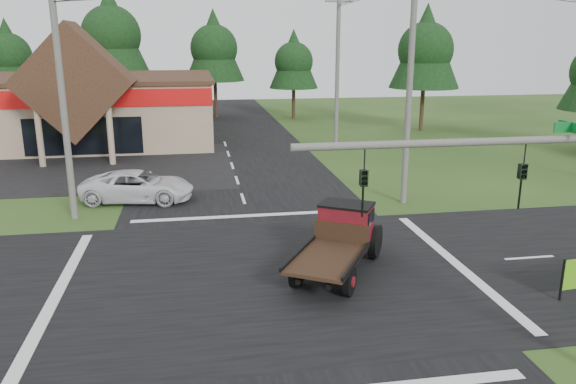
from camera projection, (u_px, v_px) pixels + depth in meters
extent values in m
plane|color=#254017|center=(268.00, 276.00, 19.71)|extent=(120.00, 120.00, 0.00)
cube|color=black|center=(268.00, 276.00, 19.70)|extent=(12.00, 120.00, 0.02)
cube|color=black|center=(268.00, 276.00, 19.70)|extent=(120.00, 12.00, 0.02)
cube|color=black|center=(10.00, 170.00, 35.55)|extent=(28.00, 14.00, 0.02)
cube|color=tan|center=(22.00, 111.00, 45.04)|extent=(30.00, 15.00, 5.00)
cube|color=#352515|center=(17.00, 78.00, 44.37)|extent=(30.40, 15.40, 0.30)
cube|color=#352515|center=(75.00, 82.00, 37.17)|extent=(7.78, 4.00, 7.78)
cylinder|color=tan|center=(40.00, 136.00, 36.07)|extent=(0.40, 0.40, 4.00)
cylinder|color=tan|center=(110.00, 135.00, 36.78)|extent=(0.40, 0.40, 4.00)
cube|color=black|center=(84.00, 136.00, 39.11)|extent=(8.00, 0.08, 2.60)
cylinder|color=#595651|center=(482.00, 142.00, 11.55)|extent=(8.00, 0.16, 0.16)
imported|color=black|center=(521.00, 187.00, 11.97)|extent=(0.16, 0.20, 1.00)
imported|color=black|center=(363.00, 194.00, 11.41)|extent=(0.16, 0.20, 1.00)
cube|color=#0C6626|center=(571.00, 127.00, 11.80)|extent=(0.80, 0.04, 0.22)
cylinder|color=#595651|center=(63.00, 105.00, 24.66)|extent=(0.30, 0.30, 10.50)
cylinder|color=#595651|center=(409.00, 88.00, 27.08)|extent=(0.30, 0.30, 11.50)
cylinder|color=#595651|center=(337.00, 74.00, 40.44)|extent=(0.30, 0.30, 11.20)
cube|color=#595651|center=(339.00, 1.00, 39.13)|extent=(2.00, 0.12, 0.12)
cylinder|color=#332316|center=(14.00, 104.00, 56.02)|extent=(0.36, 0.36, 3.50)
cone|color=black|center=(8.00, 52.00, 54.69)|extent=(5.60, 5.60, 6.60)
sphere|color=black|center=(8.00, 56.00, 54.77)|extent=(4.40, 4.40, 4.40)
cylinder|color=#332316|center=(116.00, 98.00, 56.52)|extent=(0.36, 0.36, 4.55)
cone|color=black|center=(111.00, 31.00, 54.80)|extent=(7.28, 7.28, 8.58)
sphere|color=black|center=(111.00, 35.00, 54.90)|extent=(5.72, 5.72, 5.72)
cylinder|color=#332316|center=(216.00, 99.00, 59.16)|extent=(0.36, 0.36, 3.85)
cone|color=black|center=(214.00, 45.00, 57.70)|extent=(6.16, 6.16, 7.26)
sphere|color=black|center=(214.00, 48.00, 57.79)|extent=(4.84, 4.84, 4.84)
cylinder|color=#332316|center=(294.00, 103.00, 58.63)|extent=(0.36, 0.36, 3.15)
cone|color=black|center=(294.00, 59.00, 57.43)|extent=(5.04, 5.04, 5.94)
sphere|color=black|center=(294.00, 61.00, 57.50)|extent=(3.96, 3.96, 3.96)
cylinder|color=#332316|center=(422.00, 109.00, 50.62)|extent=(0.36, 0.36, 3.85)
cone|color=black|center=(426.00, 46.00, 49.15)|extent=(6.16, 6.16, 7.26)
sphere|color=black|center=(426.00, 50.00, 49.24)|extent=(4.84, 4.84, 4.84)
imported|color=silver|center=(138.00, 186.00, 28.68)|extent=(5.96, 3.45, 1.56)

